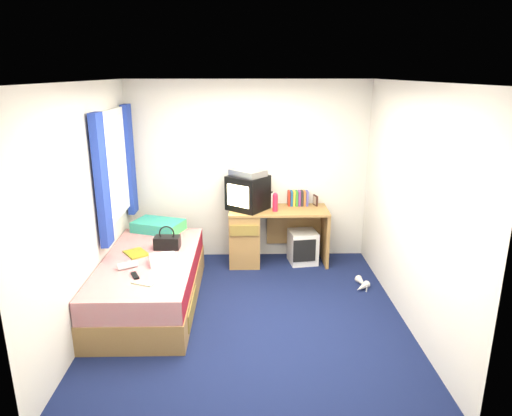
{
  "coord_description": "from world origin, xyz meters",
  "views": [
    {
      "loc": [
        -0.03,
        -4.31,
        2.49
      ],
      "look_at": [
        0.08,
        0.7,
        0.98
      ],
      "focal_mm": 32.0,
      "sensor_mm": 36.0,
      "label": 1
    }
  ],
  "objects_px": {
    "pink_water_bottle": "(275,203)",
    "white_heels": "(362,285)",
    "bed": "(150,281)",
    "water_bottle": "(127,265)",
    "aerosol_can": "(271,200)",
    "handbag": "(167,242)",
    "desk": "(258,233)",
    "storage_cube": "(303,247)",
    "colour_swatch_fan": "(142,284)",
    "crt_tv": "(248,193)",
    "remote_control": "(135,276)",
    "pillow": "(158,226)",
    "picture_frame": "(315,200)",
    "towel": "(163,260)",
    "magazine": "(136,253)",
    "vcr": "(248,173)"
  },
  "relations": [
    {
      "from": "bed",
      "to": "desk",
      "type": "xyz_separation_m",
      "value": [
        1.21,
        1.15,
        0.14
      ]
    },
    {
      "from": "desk",
      "to": "storage_cube",
      "type": "distance_m",
      "value": 0.64
    },
    {
      "from": "crt_tv",
      "to": "magazine",
      "type": "relative_size",
      "value": 2.17
    },
    {
      "from": "storage_cube",
      "to": "pillow",
      "type": "bearing_deg",
      "value": 178.01
    },
    {
      "from": "water_bottle",
      "to": "colour_swatch_fan",
      "type": "height_order",
      "value": "water_bottle"
    },
    {
      "from": "crt_tv",
      "to": "picture_frame",
      "type": "bearing_deg",
      "value": 46.67
    },
    {
      "from": "pillow",
      "to": "vcr",
      "type": "xyz_separation_m",
      "value": [
        1.14,
        0.24,
        0.63
      ]
    },
    {
      "from": "water_bottle",
      "to": "colour_swatch_fan",
      "type": "bearing_deg",
      "value": -57.94
    },
    {
      "from": "picture_frame",
      "to": "water_bottle",
      "type": "xyz_separation_m",
      "value": [
        -2.16,
        -1.56,
        -0.24
      ]
    },
    {
      "from": "picture_frame",
      "to": "remote_control",
      "type": "relative_size",
      "value": 0.88
    },
    {
      "from": "storage_cube",
      "to": "magazine",
      "type": "height_order",
      "value": "magazine"
    },
    {
      "from": "bed",
      "to": "pillow",
      "type": "xyz_separation_m",
      "value": [
        -0.06,
        0.91,
        0.34
      ]
    },
    {
      "from": "bed",
      "to": "water_bottle",
      "type": "height_order",
      "value": "water_bottle"
    },
    {
      "from": "pink_water_bottle",
      "to": "colour_swatch_fan",
      "type": "relative_size",
      "value": 0.99
    },
    {
      "from": "bed",
      "to": "magazine",
      "type": "bearing_deg",
      "value": 140.17
    },
    {
      "from": "towel",
      "to": "pink_water_bottle",
      "type": "bearing_deg",
      "value": 43.29
    },
    {
      "from": "crt_tv",
      "to": "colour_swatch_fan",
      "type": "relative_size",
      "value": 2.77
    },
    {
      "from": "magazine",
      "to": "towel",
      "type": "bearing_deg",
      "value": -39.07
    },
    {
      "from": "pillow",
      "to": "water_bottle",
      "type": "distance_m",
      "value": 1.17
    },
    {
      "from": "pink_water_bottle",
      "to": "vcr",
      "type": "bearing_deg",
      "value": 163.27
    },
    {
      "from": "handbag",
      "to": "white_heels",
      "type": "bearing_deg",
      "value": 3.16
    },
    {
      "from": "picture_frame",
      "to": "colour_swatch_fan",
      "type": "xyz_separation_m",
      "value": [
        -1.93,
        -1.93,
        -0.27
      ]
    },
    {
      "from": "pillow",
      "to": "pink_water_bottle",
      "type": "distance_m",
      "value": 1.52
    },
    {
      "from": "storage_cube",
      "to": "pink_water_bottle",
      "type": "distance_m",
      "value": 0.75
    },
    {
      "from": "bed",
      "to": "colour_swatch_fan",
      "type": "relative_size",
      "value": 9.09
    },
    {
      "from": "pillow",
      "to": "colour_swatch_fan",
      "type": "height_order",
      "value": "pillow"
    },
    {
      "from": "remote_control",
      "to": "towel",
      "type": "bearing_deg",
      "value": 28.09
    },
    {
      "from": "storage_cube",
      "to": "colour_swatch_fan",
      "type": "xyz_separation_m",
      "value": [
        -1.76,
        -1.74,
        0.33
      ]
    },
    {
      "from": "desk",
      "to": "pink_water_bottle",
      "type": "height_order",
      "value": "pink_water_bottle"
    },
    {
      "from": "storage_cube",
      "to": "pink_water_bottle",
      "type": "height_order",
      "value": "pink_water_bottle"
    },
    {
      "from": "aerosol_can",
      "to": "handbag",
      "type": "relative_size",
      "value": 0.68
    },
    {
      "from": "water_bottle",
      "to": "towel",
      "type": "bearing_deg",
      "value": 18.34
    },
    {
      "from": "desk",
      "to": "colour_swatch_fan",
      "type": "height_order",
      "value": "desk"
    },
    {
      "from": "storage_cube",
      "to": "crt_tv",
      "type": "bearing_deg",
      "value": 169.38
    },
    {
      "from": "colour_swatch_fan",
      "to": "remote_control",
      "type": "xyz_separation_m",
      "value": [
        -0.11,
        0.18,
        0.0
      ]
    },
    {
      "from": "magazine",
      "to": "storage_cube",
      "type": "bearing_deg",
      "value": 26.21
    },
    {
      "from": "pink_water_bottle",
      "to": "white_heels",
      "type": "xyz_separation_m",
      "value": [
        1.01,
        -0.71,
        -0.82
      ]
    },
    {
      "from": "magazine",
      "to": "white_heels",
      "type": "distance_m",
      "value": 2.66
    },
    {
      "from": "towel",
      "to": "remote_control",
      "type": "xyz_separation_m",
      "value": [
        -0.22,
        -0.31,
        -0.03
      ]
    },
    {
      "from": "vcr",
      "to": "pillow",
      "type": "bearing_deg",
      "value": -124.47
    },
    {
      "from": "bed",
      "to": "storage_cube",
      "type": "xyz_separation_m",
      "value": [
        1.82,
        1.12,
        -0.05
      ]
    },
    {
      "from": "desk",
      "to": "picture_frame",
      "type": "bearing_deg",
      "value": 11.21
    },
    {
      "from": "pillow",
      "to": "white_heels",
      "type": "xyz_separation_m",
      "value": [
        2.5,
        -0.58,
        -0.57
      ]
    },
    {
      "from": "desk",
      "to": "water_bottle",
      "type": "bearing_deg",
      "value": -134.54
    },
    {
      "from": "vcr",
      "to": "magazine",
      "type": "xyz_separation_m",
      "value": [
        -1.25,
        -1.01,
        -0.69
      ]
    },
    {
      "from": "storage_cube",
      "to": "colour_swatch_fan",
      "type": "bearing_deg",
      "value": -143.53
    },
    {
      "from": "pillow",
      "to": "remote_control",
      "type": "xyz_separation_m",
      "value": [
        0.01,
        -1.36,
        -0.06
      ]
    },
    {
      "from": "colour_swatch_fan",
      "to": "white_heels",
      "type": "bearing_deg",
      "value": 21.9
    },
    {
      "from": "picture_frame",
      "to": "desk",
      "type": "bearing_deg",
      "value": 175.19
    },
    {
      "from": "crt_tv",
      "to": "water_bottle",
      "type": "xyz_separation_m",
      "value": [
        -1.25,
        -1.4,
        -0.4
      ]
    }
  ]
}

